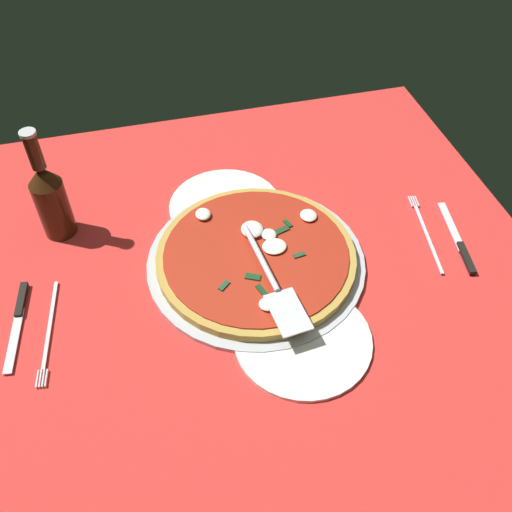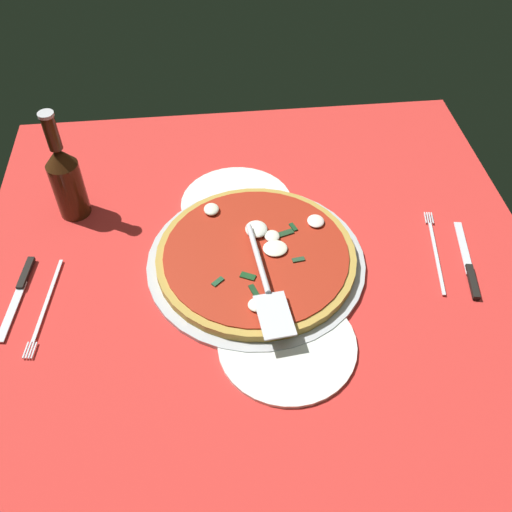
{
  "view_description": "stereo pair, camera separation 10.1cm",
  "coord_description": "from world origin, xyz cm",
  "views": [
    {
      "loc": [
        64.38,
        -17.78,
        76.32
      ],
      "look_at": [
        -1.85,
        -0.62,
        2.28
      ],
      "focal_mm": 39.95,
      "sensor_mm": 36.0,
      "label": 1
    },
    {
      "loc": [
        66.18,
        -7.87,
        76.32
      ],
      "look_at": [
        -1.85,
        -0.62,
        2.28
      ],
      "focal_mm": 39.95,
      "sensor_mm": 36.0,
      "label": 2
    }
  ],
  "objects": [
    {
      "name": "place_setting_near",
      "position": [
        2.34,
        -39.28,
        0.46
      ],
      "size": [
        21.45,
        13.9,
        1.4
      ],
      "rotation": [
        0.0,
        0.0,
        -0.13
      ],
      "color": "white",
      "rests_on": "ground_plane"
    },
    {
      "name": "pizza_server",
      "position": [
        6.66,
        -0.0,
        4.85
      ],
      "size": [
        24.56,
        6.02,
        1.0
      ],
      "rotation": [
        0.0,
        0.0,
        0.1
      ],
      "color": "silver",
      "rests_on": "pizza"
    },
    {
      "name": "beer_bottle",
      "position": [
        -19.05,
        -34.19,
        8.69
      ],
      "size": [
        5.87,
        5.87,
        22.73
      ],
      "color": "#381E0D",
      "rests_on": "ground_plane"
    },
    {
      "name": "dinner_plate_left",
      "position": [
        -17.79,
        -2.77,
        0.6
      ],
      "size": [
        21.95,
        21.95,
        1.0
      ],
      "primitive_type": "cylinder",
      "color": "white",
      "rests_on": "ground_plane"
    },
    {
      "name": "pizza",
      "position": [
        -1.94,
        -0.56,
        2.27
      ],
      "size": [
        35.43,
        35.43,
        3.23
      ],
      "color": "#B5903D",
      "rests_on": "pizza_pan"
    },
    {
      "name": "ground_plane",
      "position": [
        0.0,
        0.0,
        -0.4
      ],
      "size": [
        100.7,
        100.7,
        0.8
      ],
      "primitive_type": "cube",
      "color": "red"
    },
    {
      "name": "pizza_pan",
      "position": [
        -1.85,
        -0.62,
        0.69
      ],
      "size": [
        38.91,
        38.91,
        1.18
      ],
      "primitive_type": "cylinder",
      "color": "#B2B6BA",
      "rests_on": "ground_plane"
    },
    {
      "name": "checker_pattern",
      "position": [
        0.0,
        0.0,
        0.05
      ],
      "size": [
        100.7,
        100.7,
        0.1
      ],
      "color": "silver",
      "rests_on": "ground_plane"
    },
    {
      "name": "dinner_plate_right",
      "position": [
        16.2,
        2.43,
        0.6
      ],
      "size": [
        22.04,
        22.04,
        1.0
      ],
      "primitive_type": "cylinder",
      "color": "white",
      "rests_on": "ground_plane"
    },
    {
      "name": "place_setting_far",
      "position": [
        1.16,
        34.63,
        0.45
      ],
      "size": [
        23.48,
        15.19,
        1.4
      ],
      "rotation": [
        0.0,
        0.0,
        2.97
      ],
      "color": "white",
      "rests_on": "ground_plane"
    }
  ]
}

